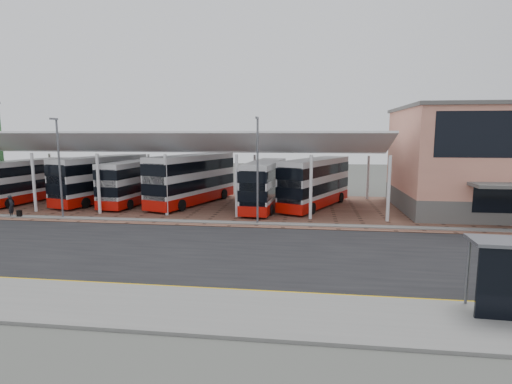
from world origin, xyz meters
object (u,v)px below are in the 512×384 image
Objects in this scene: bus_5 at (315,183)px; terminal at (509,159)px; bus_0 at (26,181)px; bus_2 at (136,182)px; bus_1 at (102,179)px; bus_3 at (192,180)px; bus_4 at (265,185)px; pedestrian at (11,206)px.

terminal is at bearing 23.72° from bus_5.
bus_0 is 11.22m from bus_2.
bus_5 is (21.25, -0.10, -0.03)m from bus_1.
terminal is at bearing 17.68° from bus_3.
bus_4 is at bearing 2.01° from bus_2.
terminal is 1.68× the size of bus_5.
bus_3 is at bearing 10.49° from bus_2.
bus_4 is (7.22, -1.35, -0.24)m from bus_3.
bus_1 is 8.95m from pedestrian.
bus_3 is at bearing -156.07° from bus_5.
bus_5 is at bearing 7.21° from bus_2.
bus_0 is at bearing -175.35° from bus_4.
bus_3 is 6.64× the size of pedestrian.
terminal is at bearing 7.69° from bus_4.
bus_1 is 6.36× the size of pedestrian.
bus_5 is at bearing 179.34° from terminal.
bus_1 is 0.96× the size of bus_3.
pedestrian is at bearing -53.42° from bus_0.
bus_1 is at bearing 179.52° from bus_2.
bus_2 is 17.46m from bus_5.
bus_0 is 0.95× the size of bus_5.
bus_5 is (-16.54, 0.19, -2.36)m from terminal.
bus_1 is 9.39m from bus_3.
bus_5 reaches higher than bus_0.
bus_2 is at bearing -179.76° from terminal.
terminal is 34.09m from bus_2.
terminal is 1.55× the size of bus_3.
bus_3 reaches higher than bus_4.
bus_3 reaches higher than pedestrian.
bus_3 is at bearing 15.08° from bus_1.
pedestrian is at bearing -99.26° from bus_1.
bus_2 is at bearing 11.96° from bus_0.
bus_4 is at bearing -140.51° from bus_5.
bus_1 is 3.82m from bus_2.
bus_5 is (11.87, -0.09, -0.14)m from bus_3.
bus_1 is (7.40, 1.29, 0.17)m from bus_0.
bus_4 is at bearing -177.13° from terminal.
bus_3 is (9.38, -0.01, 0.11)m from bus_1.
pedestrian is (-41.44, -7.76, -3.71)m from terminal.
pedestrian is at bearing -128.24° from bus_2.
bus_3 is at bearing -80.25° from pedestrian.
bus_0 is at bearing -178.74° from terminal.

